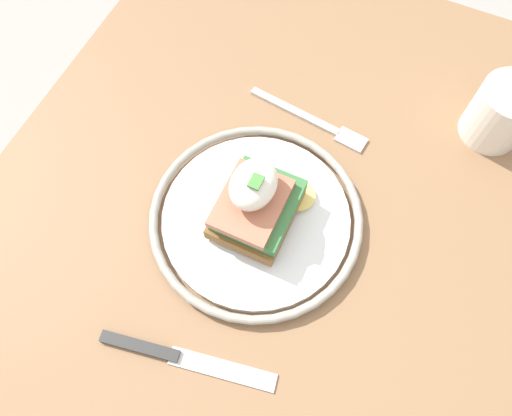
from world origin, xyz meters
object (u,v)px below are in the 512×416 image
at_px(sandwich, 256,202).
at_px(fork, 313,121).
at_px(knife, 173,355).
at_px(cup, 502,112).
at_px(plate, 256,218).

relative_size(sandwich, fork, 0.68).
bearing_deg(sandwich, fork, 176.20).
height_order(fork, knife, knife).
bearing_deg(knife, sandwich, 175.63).
distance_m(sandwich, knife, 0.18).
height_order(sandwich, cup, sandwich).
height_order(plate, cup, cup).
relative_size(fork, cup, 2.11).
relative_size(knife, cup, 2.42).
xyz_separation_m(fork, knife, (0.32, -0.02, 0.00)).
bearing_deg(sandwich, knife, -4.37).
bearing_deg(cup, plate, -42.52).
relative_size(plate, sandwich, 2.22).
bearing_deg(cup, knife, -29.31).
height_order(sandwich, knife, sandwich).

